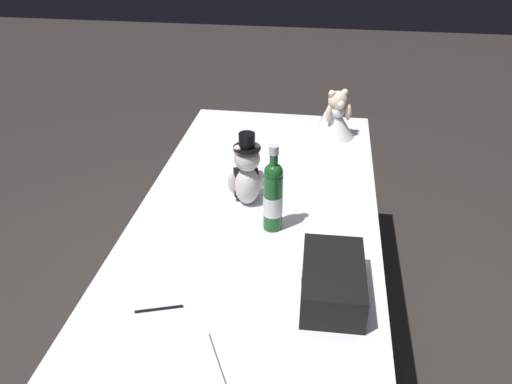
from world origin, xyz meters
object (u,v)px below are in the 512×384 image
at_px(champagne_bottle, 273,195).
at_px(guestbook, 163,374).
at_px(teddy_bear_bride, 335,116).
at_px(teddy_bear_groom, 247,174).
at_px(gift_case_black, 333,281).
at_px(signing_pen, 160,309).

distance_m(champagne_bottle, guestbook, 0.72).
relative_size(teddy_bear_bride, guestbook, 0.87).
bearing_deg(champagne_bottle, teddy_bear_bride, 166.07).
xyz_separation_m(teddy_bear_groom, champagne_bottle, (0.16, 0.12, 0.01)).
distance_m(champagne_bottle, gift_case_black, 0.40).
height_order(teddy_bear_bride, guestbook, teddy_bear_bride).
height_order(champagne_bottle, signing_pen, champagne_bottle).
xyz_separation_m(teddy_bear_bride, signing_pen, (1.28, -0.48, -0.10)).
xyz_separation_m(champagne_bottle, gift_case_black, (0.32, 0.22, -0.08)).
height_order(teddy_bear_groom, champagne_bottle, champagne_bottle).
xyz_separation_m(teddy_bear_bride, champagne_bottle, (0.82, -0.20, 0.03)).
distance_m(champagne_bottle, signing_pen, 0.55).
height_order(signing_pen, guestbook, guestbook).
relative_size(teddy_bear_groom, teddy_bear_bride, 1.22).
relative_size(champagne_bottle, gift_case_black, 1.06).
distance_m(signing_pen, gift_case_black, 0.51).
bearing_deg(guestbook, teddy_bear_bride, 138.24).
bearing_deg(teddy_bear_bride, guestbook, -14.82).
height_order(teddy_bear_bride, gift_case_black, teddy_bear_bride).
height_order(champagne_bottle, guestbook, champagne_bottle).
relative_size(teddy_bear_groom, guestbook, 1.07).
bearing_deg(teddy_bear_bride, champagne_bottle, -13.93).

